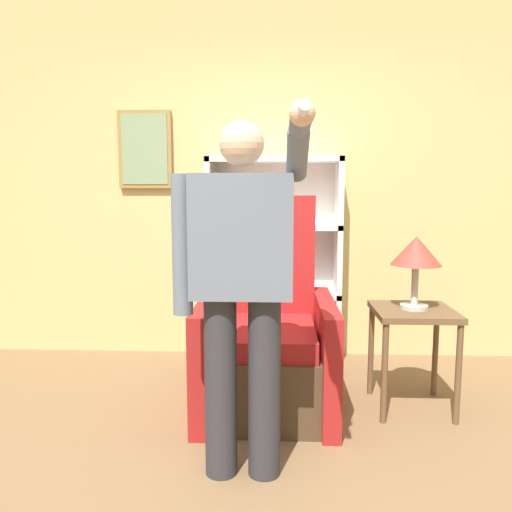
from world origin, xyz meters
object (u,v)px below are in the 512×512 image
Objects in this scene: bookcase at (262,265)px; side_table at (413,326)px; person_standing at (242,279)px; armchair at (267,343)px; table_lamp at (416,254)px.

side_table is (0.94, -0.87, -0.24)m from bookcase.
bookcase is 1.65m from person_standing.
armchair reaches higher than side_table.
side_table is 1.42× the size of table_lamp.
table_lamp is (0.98, 0.77, 0.02)m from person_standing.
bookcase is 0.92m from armchair.
table_lamp is at bearing -42.92° from bookcase.
bookcase is at bearing 137.08° from side_table.
person_standing is at bearing -91.41° from bookcase.
person_standing is at bearing -141.84° from table_lamp.
person_standing is at bearing -96.90° from armchair.
bookcase reaches higher than armchair.
person_standing is at bearing -141.84° from side_table.
bookcase is 2.53× the size of side_table.
bookcase is 3.60× the size of table_lamp.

